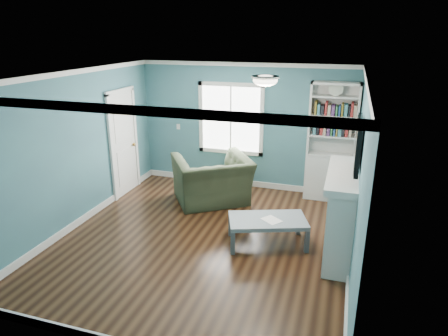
% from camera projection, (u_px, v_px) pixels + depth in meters
% --- Properties ---
extents(floor, '(5.00, 5.00, 0.00)m').
position_uv_depth(floor, '(204.00, 239.00, 6.45)').
color(floor, black).
rests_on(floor, ground).
extents(room_walls, '(5.00, 5.00, 5.00)m').
position_uv_depth(room_walls, '(202.00, 144.00, 5.94)').
color(room_walls, '#3B6474').
rests_on(room_walls, ground).
extents(trim, '(4.50, 5.00, 2.60)m').
position_uv_depth(trim, '(203.00, 166.00, 6.05)').
color(trim, white).
rests_on(trim, ground).
extents(window, '(1.40, 0.06, 1.50)m').
position_uv_depth(window, '(231.00, 119.00, 8.31)').
color(window, white).
rests_on(window, room_walls).
extents(bookshelf, '(0.90, 0.35, 2.31)m').
position_uv_depth(bookshelf, '(330.00, 154.00, 7.72)').
color(bookshelf, silver).
rests_on(bookshelf, ground).
extents(fireplace, '(0.44, 1.58, 1.30)m').
position_uv_depth(fireplace, '(341.00, 215.00, 5.84)').
color(fireplace, black).
rests_on(fireplace, ground).
extents(tv, '(0.06, 1.10, 0.65)m').
position_uv_depth(tv, '(358.00, 144.00, 5.45)').
color(tv, black).
rests_on(tv, fireplace).
extents(door, '(0.12, 0.98, 2.17)m').
position_uv_depth(door, '(124.00, 142.00, 8.00)').
color(door, silver).
rests_on(door, ground).
extents(ceiling_fixture, '(0.38, 0.38, 0.15)m').
position_uv_depth(ceiling_fixture, '(265.00, 80.00, 5.46)').
color(ceiling_fixture, white).
rests_on(ceiling_fixture, room_walls).
extents(light_switch, '(0.08, 0.01, 0.12)m').
position_uv_depth(light_switch, '(178.00, 127.00, 8.73)').
color(light_switch, white).
rests_on(light_switch, room_walls).
extents(recliner, '(1.65, 1.53, 1.21)m').
position_uv_depth(recliner, '(212.00, 172.00, 7.67)').
color(recliner, '#252E1C').
rests_on(recliner, ground).
extents(coffee_table, '(1.33, 1.01, 0.43)m').
position_uv_depth(coffee_table, '(268.00, 222.00, 6.19)').
color(coffee_table, '#454D53').
rests_on(coffee_table, ground).
extents(paper_sheet, '(0.36, 0.35, 0.00)m').
position_uv_depth(paper_sheet, '(271.00, 220.00, 6.13)').
color(paper_sheet, white).
rests_on(paper_sheet, coffee_table).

